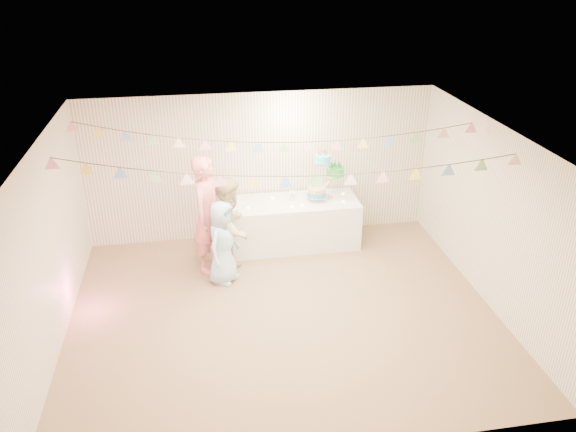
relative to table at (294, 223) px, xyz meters
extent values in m
plane|color=#846447|center=(-0.51, -2.01, -0.41)|extent=(6.00, 6.00, 0.00)
plane|color=white|center=(-0.51, -2.01, 2.19)|extent=(6.00, 6.00, 0.00)
plane|color=white|center=(-0.51, 0.49, 0.89)|extent=(6.00, 6.00, 0.00)
plane|color=white|center=(-0.51, -4.51, 0.89)|extent=(6.00, 6.00, 0.00)
plane|color=white|center=(-3.51, -2.01, 0.89)|extent=(5.00, 5.00, 0.00)
plane|color=white|center=(2.49, -2.01, 0.89)|extent=(5.00, 5.00, 0.00)
cube|color=white|center=(0.00, 0.00, 0.00)|extent=(2.20, 0.88, 0.82)
cylinder|color=white|center=(-0.58, -0.05, 0.35)|extent=(0.35, 0.35, 0.02)
imported|color=pink|center=(-1.46, -0.57, 0.55)|extent=(0.75, 0.84, 1.92)
imported|color=tan|center=(-1.14, -0.80, 0.41)|extent=(0.89, 0.98, 1.64)
imported|color=#ACD9F4|center=(-1.28, -0.99, 0.27)|extent=(0.73, 0.79, 1.36)
cylinder|color=#FFD88C|center=(-0.80, -0.15, 0.43)|extent=(0.04, 0.04, 0.03)
cylinder|color=#FFD88C|center=(-0.35, 0.18, 0.43)|extent=(0.04, 0.04, 0.03)
cylinder|color=#FFD88C|center=(0.10, -0.22, 0.43)|extent=(0.04, 0.04, 0.03)
cylinder|color=#FFD88C|center=(0.35, 0.22, 0.43)|extent=(0.04, 0.04, 0.03)
cylinder|color=#FFD88C|center=(0.82, -0.18, 0.43)|extent=(0.04, 0.04, 0.03)
cylinder|color=#FFD88C|center=(0.90, 0.15, 0.43)|extent=(0.04, 0.04, 0.03)
cylinder|color=#FFD88C|center=(-0.07, -0.24, 0.43)|extent=(0.04, 0.04, 0.03)
camera|label=1|loc=(-1.54, -8.57, 4.36)|focal=35.00mm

